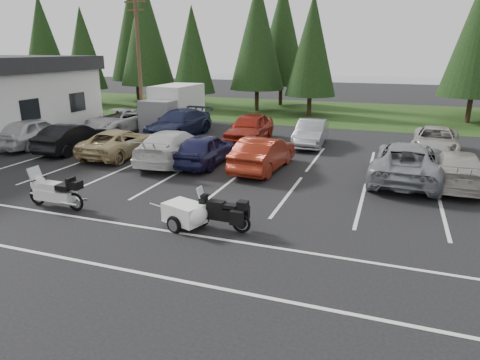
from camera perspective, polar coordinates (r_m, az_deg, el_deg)
name	(u,v)px	position (r m, az deg, el deg)	size (l,w,h in m)	color
ground	(200,194)	(16.49, -5.33, -1.91)	(120.00, 120.00, 0.00)	black
grass_strip	(314,112)	(39.04, 9.83, 8.98)	(80.00, 16.00, 0.01)	#1D3310
lake_water	(378,86)	(69.35, 17.87, 11.87)	(70.00, 50.00, 0.02)	slate
utility_pole	(139,59)	(30.98, -13.33, 15.45)	(1.60, 0.26, 9.00)	#473321
box_truck	(171,107)	(30.63, -9.21, 9.56)	(2.40, 5.60, 2.90)	silver
stall_markings	(220,180)	(18.23, -2.68, 0.02)	(32.00, 16.00, 0.01)	silver
conifer_0	(43,40)	(50.43, -24.80, 16.60)	(4.58, 4.58, 10.66)	#332316
conifer_1	(83,48)	(45.48, -20.17, 16.15)	(3.96, 3.96, 9.22)	#332316
conifer_2	(145,31)	(43.34, -12.50, 18.83)	(5.10, 5.10, 11.89)	#332316
conifer_3	(192,50)	(39.44, -6.35, 16.88)	(3.87, 3.87, 9.02)	#332316
conifer_4	(258,34)	(38.81, 2.35, 18.82)	(4.80, 4.80, 11.17)	#332316
conifer_5	(312,45)	(36.31, 9.59, 17.31)	(4.14, 4.14, 9.63)	#332316
conifer_back_a	(134,31)	(49.03, -13.99, 18.77)	(5.28, 5.28, 12.30)	#332316
conifer_back_b	(282,33)	(42.97, 5.65, 18.91)	(4.97, 4.97, 11.58)	#332316
car_near_0	(35,132)	(27.06, -25.71, 5.79)	(1.96, 4.86, 1.66)	silver
car_near_1	(73,138)	(24.96, -21.43, 5.29)	(1.58, 4.54, 1.50)	black
car_near_2	(120,143)	(23.08, -15.69, 4.82)	(2.31, 5.00, 1.39)	tan
car_near_3	(174,146)	(21.17, -8.84, 4.46)	(2.22, 5.45, 1.58)	silver
car_near_4	(205,149)	(20.54, -4.67, 4.12)	(1.79, 4.45, 1.52)	#1B1C43
car_near_5	(263,153)	(19.59, 3.14, 3.56)	(1.64, 4.69, 1.55)	maroon
car_near_6	(407,162)	(19.29, 21.43, 2.30)	(2.71, 5.87, 1.63)	gray
car_near_7	(457,169)	(19.38, 26.92, 1.38)	(2.00, 4.92, 1.43)	#ABA59D
car_far_0	(118,121)	(29.77, -15.94, 7.60)	(2.57, 5.57, 1.55)	silver
car_far_1	(179,123)	(27.61, -8.19, 7.49)	(2.31, 5.67, 1.65)	#171C3A
car_far_2	(250,128)	(25.66, 1.28, 6.97)	(1.98, 4.93, 1.68)	maroon
car_far_3	(311,133)	(24.98, 9.45, 6.21)	(1.55, 4.44, 1.46)	gray
car_far_4	(435,141)	(24.94, 24.61, 4.77)	(2.29, 4.96, 1.38)	#A49D97
touring_motorcycle	(55,188)	(16.16, -23.49, -1.04)	(2.58, 0.79, 1.43)	silver
cargo_trailer	(184,215)	(13.40, -7.42, -4.70)	(1.75, 0.99, 0.81)	white
adventure_motorcycle	(220,209)	(13.07, -2.63, -3.93)	(2.18, 0.76, 1.32)	black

